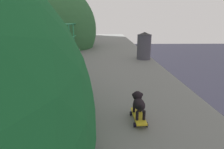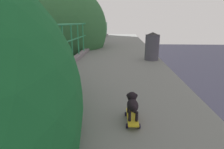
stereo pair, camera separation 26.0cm
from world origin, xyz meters
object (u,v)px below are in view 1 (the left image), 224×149
city_bus (29,73)px  litter_bin (144,46)px  toy_skateboard (138,116)px  small_dog (139,102)px  car_black_fifth (21,136)px

city_bus → litter_bin: bearing=-52.5°
toy_skateboard → litter_bin: size_ratio=0.48×
small_dog → city_bus: bearing=118.2°
litter_bin → toy_skateboard: bearing=-101.9°
toy_skateboard → litter_bin: (0.86, 4.05, 0.41)m
city_bus → car_black_fifth: bearing=-70.2°
car_black_fifth → litter_bin: 9.29m
city_bus → toy_skateboard: 19.87m
car_black_fifth → toy_skateboard: 10.68m
small_dog → car_black_fifth: bearing=127.7°
car_black_fifth → small_dog: bearing=-52.3°
car_black_fifth → city_bus: (-3.53, 9.81, 1.14)m
toy_skateboard → small_dog: bearing=93.6°
car_black_fifth → toy_skateboard: (5.63, -7.30, 5.39)m
car_black_fifth → litter_bin: (6.48, -3.25, 5.80)m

